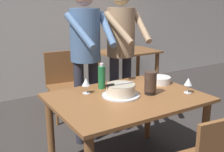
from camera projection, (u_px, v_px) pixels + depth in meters
back_wall at (36, 15)px, 4.45m from camera, size 10.00×0.12×2.70m
main_dining_table at (127, 108)px, 2.48m from camera, size 1.33×0.97×0.75m
cake_on_platter at (121, 90)px, 2.44m from camera, size 0.34×0.34×0.11m
cake_knife at (114, 85)px, 2.39m from camera, size 0.27×0.04×0.02m
plate_stack at (160, 80)px, 2.82m from camera, size 0.22×0.22×0.07m
wine_glass_near at (188, 82)px, 2.51m from camera, size 0.08×0.08×0.14m
wine_glass_far at (86, 83)px, 2.49m from camera, size 0.08×0.08×0.14m
water_bottle at (102, 77)px, 2.64m from camera, size 0.07×0.07×0.25m
hurricane_lamp at (150, 83)px, 2.47m from camera, size 0.11×0.11×0.21m
person_cutting_cake at (86, 49)px, 2.91m from camera, size 0.47×0.56×1.72m
person_standing_beside at (121, 45)px, 3.17m from camera, size 0.47×0.55×1.72m
background_table at (128, 60)px, 4.76m from camera, size 1.00×0.70×0.74m
background_chair_2 at (64, 82)px, 3.76m from camera, size 0.48×0.48×0.90m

